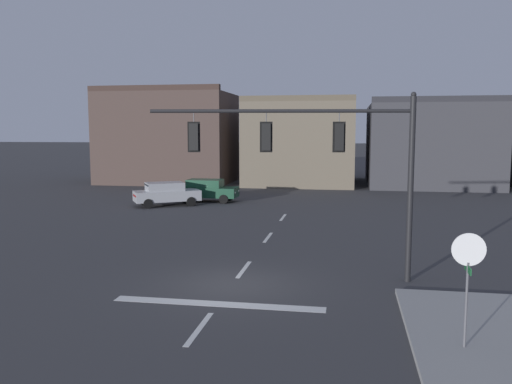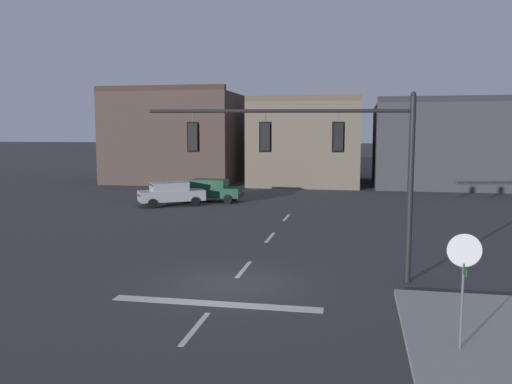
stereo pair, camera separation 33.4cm
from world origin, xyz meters
The scene contains 8 objects.
ground_plane centered at (0.00, 0.00, 0.00)m, with size 400.00×400.00×0.00m, color #353538.
stop_bar_paint centered at (0.00, -2.00, 0.00)m, with size 6.40×0.50×0.01m, color silver.
lane_centreline centered at (0.00, 2.00, 0.00)m, with size 0.16×26.40×0.01m.
signal_mast_near_side centered at (2.89, 1.02, 4.44)m, with size 8.74×1.42×6.40m.
stop_sign centered at (6.47, -4.41, 2.14)m, with size 0.76×0.64×2.83m.
car_lot_nearside centered at (-6.33, 20.07, 0.86)m, with size 4.48×1.98×1.61m.
car_lot_middle centered at (-8.47, 17.49, 0.86)m, with size 4.69×3.83×1.61m.
building_row centered at (2.38, 34.72, 3.82)m, with size 48.01×12.46×9.23m.
Camera 2 is at (4.06, -16.74, 5.13)m, focal length 37.09 mm.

